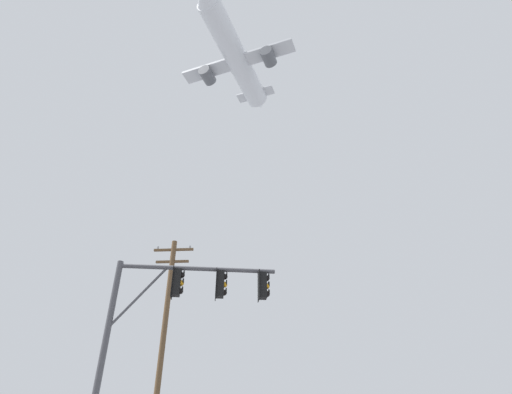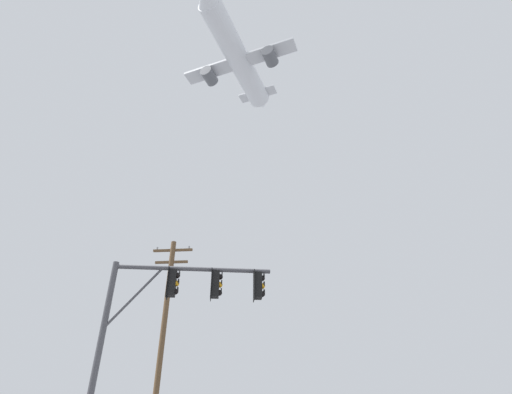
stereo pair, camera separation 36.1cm
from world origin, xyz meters
name	(u,v)px [view 1 (the left image)]	position (x,y,z in m)	size (l,w,h in m)	color
signal_pole_near	(178,306)	(-3.80, 8.91, 4.85)	(5.35, 1.12, 6.30)	#4C4C51
utility_pole	(164,333)	(-6.24, 16.07, 5.58)	(2.20, 0.28, 10.54)	brown
airplane	(236,57)	(-6.17, 37.53, 52.23)	(18.39, 23.81, 6.58)	white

